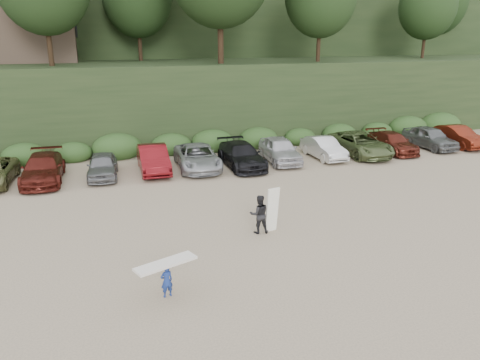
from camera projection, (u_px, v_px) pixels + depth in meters
name	position (u px, v px, depth m)	size (l,w,h in m)	color
ground	(276.00, 226.00, 20.62)	(120.00, 120.00, 0.00)	tan
hillside_backdrop	(151.00, 4.00, 49.89)	(90.00, 41.50, 28.00)	black
parked_cars	(221.00, 155.00, 29.68)	(39.22, 5.94, 1.64)	silver
child_surfer	(166.00, 273.00, 14.82)	(2.10, 1.25, 1.22)	navy
adult_surfer	(260.00, 214.00, 19.69)	(1.30, 0.74, 1.98)	black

